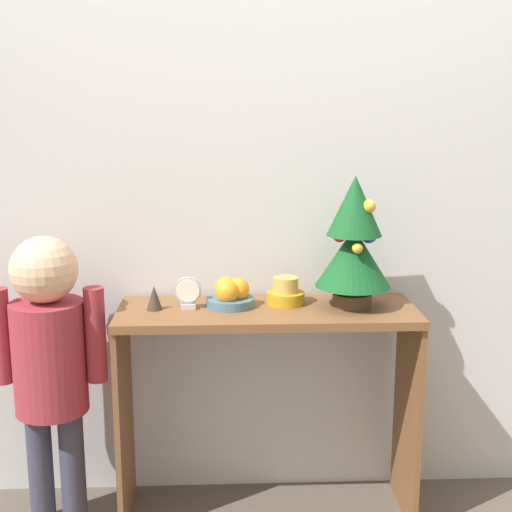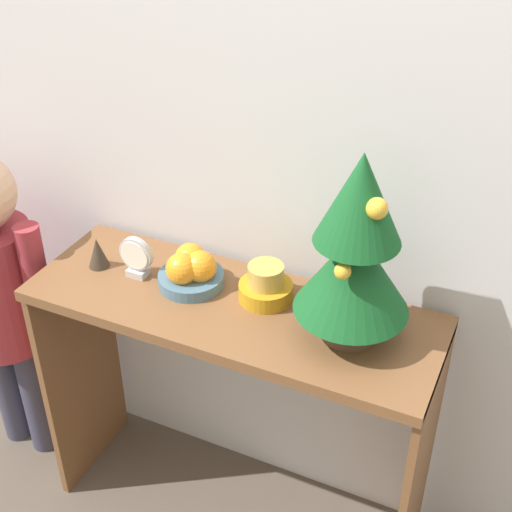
{
  "view_description": "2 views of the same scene",
  "coord_description": "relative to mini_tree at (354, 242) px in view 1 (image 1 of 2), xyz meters",
  "views": [
    {
      "loc": [
        -0.15,
        -2.23,
        1.51
      ],
      "look_at": [
        -0.04,
        0.17,
        0.99
      ],
      "focal_mm": 50.0,
      "sensor_mm": 36.0,
      "label": 1
    },
    {
      "loc": [
        0.65,
        -1.08,
        1.88
      ],
      "look_at": [
        0.06,
        0.2,
        0.95
      ],
      "focal_mm": 50.0,
      "sensor_mm": 36.0,
      "label": 2
    }
  ],
  "objects": [
    {
      "name": "console_table",
      "position": [
        -0.3,
        -0.01,
        -0.43
      ],
      "size": [
        1.06,
        0.37,
        0.8
      ],
      "color": "brown",
      "rests_on": "ground_plane"
    },
    {
      "name": "singing_bowl",
      "position": [
        -0.23,
        0.05,
        -0.2
      ],
      "size": [
        0.14,
        0.14,
        0.1
      ],
      "color": "#B78419",
      "rests_on": "console_table"
    },
    {
      "name": "mini_tree",
      "position": [
        0.0,
        0.0,
        0.0
      ],
      "size": [
        0.27,
        0.27,
        0.47
      ],
      "color": "#4C3828",
      "rests_on": "console_table"
    },
    {
      "name": "figurine",
      "position": [
        -0.7,
        -0.01,
        -0.19
      ],
      "size": [
        0.06,
        0.06,
        0.09
      ],
      "color": "#382D23",
      "rests_on": "console_table"
    },
    {
      "name": "desk_clock",
      "position": [
        -0.58,
        -0.0,
        -0.18
      ],
      "size": [
        0.09,
        0.04,
        0.11
      ],
      "color": "#B2B2B7",
      "rests_on": "console_table"
    },
    {
      "name": "fruit_bowl",
      "position": [
        -0.43,
        0.02,
        -0.19
      ],
      "size": [
        0.17,
        0.17,
        0.1
      ],
      "color": "#476B84",
      "rests_on": "console_table"
    },
    {
      "name": "back_wall",
      "position": [
        -0.3,
        0.22,
        0.22
      ],
      "size": [
        7.0,
        0.05,
        2.5
      ],
      "primitive_type": "cube",
      "color": "silver",
      "rests_on": "ground_plane"
    },
    {
      "name": "child_figure",
      "position": [
        -1.07,
        -0.04,
        -0.37
      ],
      "size": [
        0.4,
        0.26,
        1.07
      ],
      "color": "#38384C",
      "rests_on": "ground_plane"
    }
  ]
}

